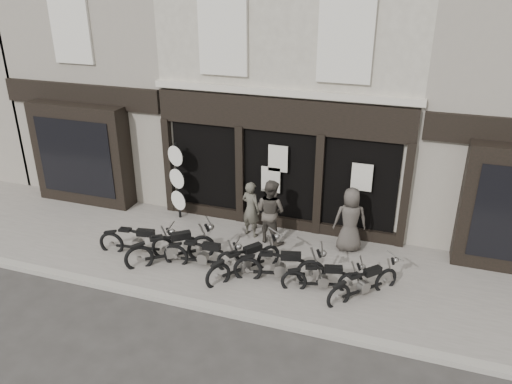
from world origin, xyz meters
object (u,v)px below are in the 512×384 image
(motorcycle_5, at_px, (323,280))
(man_centre, at_px, (271,211))
(man_left, at_px, (251,209))
(motorcycle_0, at_px, (138,244))
(motorcycle_4, at_px, (280,269))
(motorcycle_3, at_px, (245,264))
(motorcycle_2, at_px, (203,257))
(motorcycle_1, at_px, (172,251))
(man_right, at_px, (350,220))
(motorcycle_6, at_px, (364,286))
(advert_sign_post, at_px, (178,184))

(motorcycle_5, bearing_deg, man_centre, 120.85)
(motorcycle_5, distance_m, man_left, 3.21)
(motorcycle_0, height_order, motorcycle_5, motorcycle_0)
(motorcycle_4, bearing_deg, motorcycle_3, 169.30)
(motorcycle_0, bearing_deg, motorcycle_3, -9.27)
(motorcycle_0, xyz_separation_m, man_left, (2.46, 1.92, 0.52))
(man_left, bearing_deg, motorcycle_2, 92.45)
(motorcycle_5, distance_m, man_centre, 2.68)
(motorcycle_5, bearing_deg, motorcycle_4, 161.30)
(motorcycle_1, height_order, man_right, man_right)
(motorcycle_0, xyz_separation_m, motorcycle_5, (4.94, -0.04, -0.04))
(motorcycle_6, xyz_separation_m, man_left, (-3.40, 1.90, 0.55))
(man_left, bearing_deg, man_right, -159.93)
(motorcycle_4, height_order, man_right, man_right)
(motorcycle_1, relative_size, man_centre, 1.10)
(man_left, relative_size, man_right, 0.91)
(motorcycle_3, xyz_separation_m, motorcycle_4, (0.89, 0.05, 0.01))
(motorcycle_5, bearing_deg, motorcycle_0, 164.52)
(motorcycle_2, height_order, motorcycle_5, motorcycle_2)
(motorcycle_4, xyz_separation_m, man_left, (-1.41, 1.90, 0.50))
(man_left, xyz_separation_m, advert_sign_post, (-2.40, 0.31, 0.29))
(motorcycle_4, distance_m, advert_sign_post, 4.47)
(motorcycle_2, xyz_separation_m, motorcycle_6, (3.97, 0.07, -0.01))
(motorcycle_0, height_order, man_right, man_right)
(motorcycle_0, relative_size, motorcycle_3, 1.14)
(motorcycle_1, relative_size, motorcycle_2, 0.96)
(motorcycle_1, distance_m, man_centre, 2.82)
(motorcycle_5, bearing_deg, motorcycle_2, 165.14)
(motorcycle_5, height_order, man_centre, man_centre)
(motorcycle_0, relative_size, motorcycle_5, 1.12)
(motorcycle_1, bearing_deg, motorcycle_6, -36.47)
(motorcycle_3, height_order, man_left, man_left)
(motorcycle_0, relative_size, motorcycle_1, 1.07)
(motorcycle_4, bearing_deg, man_centre, 100.56)
(motorcycle_4, relative_size, man_right, 1.23)
(motorcycle_1, bearing_deg, motorcycle_4, -35.52)
(motorcycle_5, relative_size, man_centre, 1.05)
(motorcycle_1, distance_m, motorcycle_6, 4.84)
(man_centre, distance_m, advert_sign_post, 3.05)
(motorcycle_1, distance_m, man_right, 4.68)
(motorcycle_0, distance_m, man_centre, 3.60)
(motorcycle_4, height_order, man_centre, man_centre)
(motorcycle_0, bearing_deg, motorcycle_1, -13.22)
(man_left, distance_m, advert_sign_post, 2.43)
(motorcycle_5, height_order, motorcycle_6, motorcycle_6)
(motorcycle_0, distance_m, motorcycle_4, 3.87)
(motorcycle_0, distance_m, man_left, 3.16)
(motorcycle_0, bearing_deg, motorcycle_6, -8.58)
(man_right, bearing_deg, man_centre, -10.08)
(motorcycle_1, xyz_separation_m, man_right, (4.17, 2.07, 0.56))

